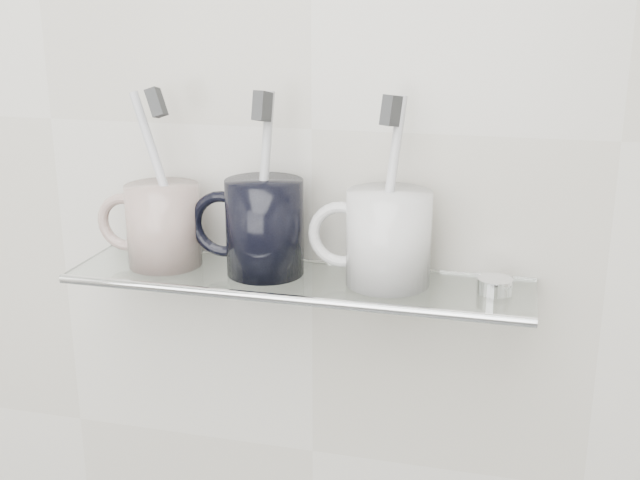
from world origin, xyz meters
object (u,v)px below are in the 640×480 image
(shelf_glass, at_px, (297,281))
(mug_right, at_px, (388,238))
(mug_left, at_px, (164,225))
(mug_center, at_px, (265,227))

(shelf_glass, xyz_separation_m, mug_right, (0.10, 0.00, 0.05))
(shelf_glass, relative_size, mug_left, 5.47)
(mug_center, bearing_deg, shelf_glass, -1.89)
(shelf_glass, relative_size, mug_center, 4.83)
(shelf_glass, xyz_separation_m, mug_center, (-0.04, 0.00, 0.06))
(mug_left, xyz_separation_m, mug_center, (0.12, 0.00, 0.01))
(shelf_glass, distance_m, mug_right, 0.11)
(mug_center, relative_size, mug_right, 1.04)
(mug_left, distance_m, mug_center, 0.12)
(shelf_glass, distance_m, mug_left, 0.16)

